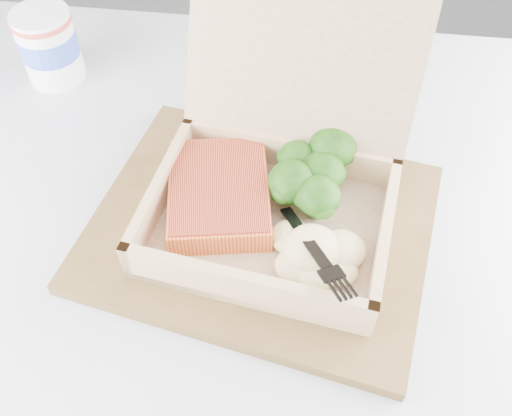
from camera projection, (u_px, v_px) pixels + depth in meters
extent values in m
plane|color=gray|center=(278.00, 225.00, 1.54)|extent=(4.00, 4.00, 0.00)
cylinder|color=black|center=(244.00, 411.00, 0.87)|extent=(0.09, 0.09, 0.73)
cube|color=#B5B7BF|center=(238.00, 280.00, 0.57)|extent=(1.12, 1.12, 0.03)
cube|color=brown|center=(261.00, 227.00, 0.59)|extent=(0.43, 0.41, 0.01)
cube|color=tan|center=(268.00, 227.00, 0.57)|extent=(0.29, 0.27, 0.01)
cube|color=tan|center=(162.00, 193.00, 0.58)|extent=(0.10, 0.16, 0.05)
cube|color=tan|center=(383.00, 241.00, 0.54)|extent=(0.10, 0.16, 0.05)
cube|color=tan|center=(244.00, 289.00, 0.51)|extent=(0.21, 0.12, 0.05)
cube|color=tan|center=(289.00, 155.00, 0.61)|extent=(0.21, 0.12, 0.05)
cube|color=tan|center=(303.00, 54.00, 0.56)|extent=(0.25, 0.19, 0.17)
cube|color=orange|center=(219.00, 194.00, 0.58)|extent=(0.12, 0.15, 0.03)
ellipsoid|color=beige|center=(312.00, 249.00, 0.53)|extent=(0.09, 0.08, 0.03)
cube|color=black|center=(285.00, 197.00, 0.56)|extent=(0.02, 0.10, 0.03)
cube|color=black|center=(315.00, 256.00, 0.51)|extent=(0.02, 0.04, 0.02)
cylinder|color=white|center=(49.00, 46.00, 0.72)|extent=(0.07, 0.07, 0.09)
cylinder|color=blue|center=(48.00, 43.00, 0.71)|extent=(0.07, 0.07, 0.03)
cylinder|color=#C94238|center=(40.00, 19.00, 0.69)|extent=(0.07, 0.07, 0.01)
cube|color=white|center=(290.00, 123.00, 0.70)|extent=(0.09, 0.14, 0.00)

